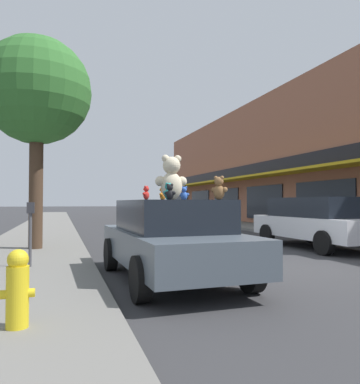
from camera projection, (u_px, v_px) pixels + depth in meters
name	position (u px, v px, depth m)	size (l,w,h in m)	color
ground_plane	(296.00, 269.00, 7.80)	(260.00, 260.00, 0.00)	#333335
sidewalk_near	(11.00, 283.00, 6.14)	(2.89, 90.00, 0.12)	slate
plush_art_car	(171.00, 237.00, 6.72)	(2.04, 4.29, 1.43)	#4C5660
teddy_bear_giant	(171.00, 178.00, 6.78)	(0.60, 0.36, 0.82)	beige
teddy_bear_teal	(168.00, 191.00, 6.02)	(0.20, 0.18, 0.28)	teal
teddy_bear_blue	(184.00, 194.00, 7.71)	(0.22, 0.15, 0.29)	blue
teddy_bear_red	(146.00, 193.00, 5.97)	(0.15, 0.16, 0.23)	red
teddy_bear_brown	(219.00, 188.00, 5.93)	(0.25, 0.26, 0.38)	olive
teddy_bear_orange	(163.00, 194.00, 7.28)	(0.18, 0.20, 0.27)	orange
teddy_bear_black	(170.00, 192.00, 5.91)	(0.17, 0.17, 0.26)	black
parked_car_far_center	(316.00, 221.00, 11.44)	(1.94, 4.58, 1.54)	silver
street_tree	(37.00, 92.00, 10.41)	(2.98, 2.98, 5.87)	#473323
fire_hydrant	(18.00, 288.00, 3.79)	(0.33, 0.22, 0.79)	yellow
parking_meter	(30.00, 226.00, 7.38)	(0.14, 0.10, 1.27)	#4C4C51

